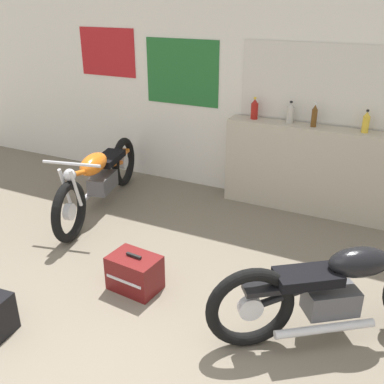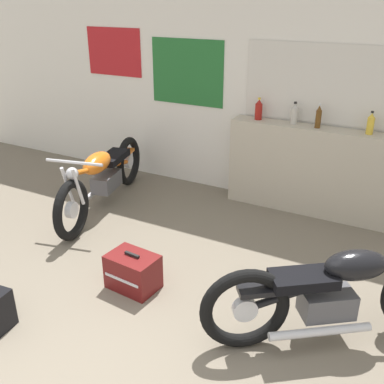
{
  "view_description": "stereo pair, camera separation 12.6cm",
  "coord_description": "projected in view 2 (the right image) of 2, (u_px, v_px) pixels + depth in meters",
  "views": [
    {
      "loc": [
        1.54,
        -1.42,
        2.39
      ],
      "look_at": [
        -0.16,
        2.0,
        0.7
      ],
      "focal_mm": 42.0,
      "sensor_mm": 36.0,
      "label": 1
    },
    {
      "loc": [
        1.65,
        -1.36,
        2.39
      ],
      "look_at": [
        -0.16,
        2.0,
        0.7
      ],
      "focal_mm": 42.0,
      "sensor_mm": 36.0,
      "label": 2
    }
  ],
  "objects": [
    {
      "name": "wall_back",
      "position": [
        277.0,
        87.0,
        5.21
      ],
      "size": [
        10.0,
        0.07,
        2.8
      ],
      "color": "silver",
      "rests_on": "ground_plane"
    },
    {
      "name": "bottle_left_center",
      "position": [
        294.0,
        114.0,
        5.08
      ],
      "size": [
        0.08,
        0.08,
        0.25
      ],
      "color": "#B7B2A8",
      "rests_on": "sill_counter"
    },
    {
      "name": "motorcycle_orange",
      "position": [
        103.0,
        176.0,
        5.34
      ],
      "size": [
        0.77,
        2.16,
        0.81
      ],
      "color": "black",
      "rests_on": "ground_plane"
    },
    {
      "name": "sill_counter",
      "position": [
        318.0,
        172.0,
        5.16
      ],
      "size": [
        2.11,
        0.28,
        1.03
      ],
      "color": "#B7AD99",
      "rests_on": "ground_plane"
    },
    {
      "name": "bottle_leftmost",
      "position": [
        259.0,
        110.0,
        5.25
      ],
      "size": [
        0.08,
        0.08,
        0.26
      ],
      "color": "maroon",
      "rests_on": "sill_counter"
    },
    {
      "name": "bottle_center",
      "position": [
        318.0,
        117.0,
        4.92
      ],
      "size": [
        0.06,
        0.06,
        0.27
      ],
      "color": "#5B3814",
      "rests_on": "sill_counter"
    },
    {
      "name": "hard_case_darkred",
      "position": [
        133.0,
        272.0,
        3.93
      ],
      "size": [
        0.46,
        0.34,
        0.34
      ],
      "color": "maroon",
      "rests_on": "ground_plane"
    },
    {
      "name": "bottle_right_center",
      "position": [
        371.0,
        124.0,
        4.7
      ],
      "size": [
        0.07,
        0.07,
        0.25
      ],
      "color": "gold",
      "rests_on": "sill_counter"
    },
    {
      "name": "motorcycle_black",
      "position": [
        337.0,
        292.0,
        3.26
      ],
      "size": [
        1.69,
        1.29,
        0.83
      ],
      "color": "black",
      "rests_on": "ground_plane"
    }
  ]
}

